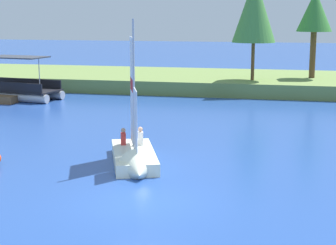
% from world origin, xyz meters
% --- Properties ---
extents(ground_plane, '(200.00, 200.00, 0.00)m').
position_xyz_m(ground_plane, '(0.00, 0.00, 0.00)').
color(ground_plane, '#234793').
extents(shore_bank, '(80.00, 10.83, 1.02)m').
position_xyz_m(shore_bank, '(0.00, 27.82, 0.51)').
color(shore_bank, olive).
rests_on(shore_bank, ground).
extents(shoreline_tree_midleft, '(3.12, 3.12, 7.47)m').
position_xyz_m(shoreline_tree_midleft, '(1.39, 24.96, 6.10)').
color(shoreline_tree_midleft, brown).
rests_on(shoreline_tree_midleft, shore_bank).
extents(shoreline_tree_centre, '(2.61, 2.61, 6.47)m').
position_xyz_m(shoreline_tree_centre, '(5.65, 27.39, 5.88)').
color(shoreline_tree_centre, brown).
rests_on(shoreline_tree_centre, shore_bank).
extents(wooden_dock, '(1.69, 6.40, 0.47)m').
position_xyz_m(wooden_dock, '(-14.24, 19.70, 0.23)').
color(wooden_dock, brown).
rests_on(wooden_dock, ground).
extents(sailboat, '(3.10, 5.09, 6.09)m').
position_xyz_m(sailboat, '(-1.41, 3.70, 0.40)').
color(sailboat, silver).
rests_on(sailboat, ground).
extents(pontoon_boat, '(6.16, 3.37, 2.93)m').
position_xyz_m(pontoon_boat, '(-14.04, 18.80, 0.70)').
color(pontoon_boat, '#B2B2B7').
rests_on(pontoon_boat, ground).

